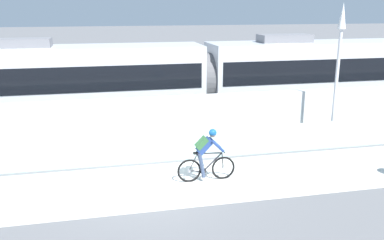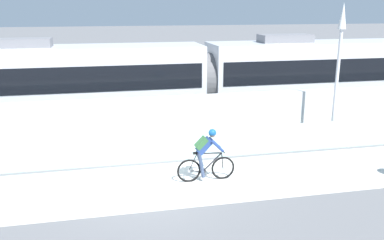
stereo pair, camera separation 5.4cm
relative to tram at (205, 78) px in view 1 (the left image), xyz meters
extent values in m
plane|color=slate|center=(-3.35, -6.85, -1.89)|extent=(200.00, 200.00, 0.00)
cube|color=silver|center=(-3.35, -6.85, -1.89)|extent=(32.00, 3.20, 0.01)
cube|color=silver|center=(-3.35, -5.00, -1.37)|extent=(32.00, 0.05, 1.04)
cube|color=silver|center=(-3.35, -3.20, -0.98)|extent=(32.00, 0.36, 1.83)
cube|color=#595654|center=(-3.35, -0.72, -1.89)|extent=(32.00, 0.08, 0.01)
cube|color=#595654|center=(-3.35, 0.72, -1.89)|extent=(32.00, 0.08, 0.01)
cube|color=silver|center=(-5.74, 0.00, 0.01)|extent=(11.00, 2.50, 3.10)
cube|color=black|center=(-5.74, 0.00, 0.36)|extent=(10.56, 2.54, 1.04)
cube|color=#14724C|center=(-5.74, 0.00, -1.36)|extent=(10.78, 2.53, 0.28)
cube|color=slate|center=(-7.72, 0.00, 1.74)|extent=(2.40, 1.10, 0.36)
cube|color=#232326|center=(-2.22, 0.00, -1.53)|extent=(1.40, 1.88, 0.20)
cylinder|color=black|center=(-2.22, -0.72, -1.59)|extent=(0.60, 0.10, 0.60)
cylinder|color=black|center=(-2.22, 0.72, -1.59)|extent=(0.60, 0.10, 0.60)
cube|color=silver|center=(5.76, 0.00, 0.01)|extent=(11.00, 2.50, 3.10)
cube|color=black|center=(5.76, 0.00, 0.36)|extent=(10.56, 2.54, 1.04)
cube|color=#14724C|center=(5.76, 0.00, -1.36)|extent=(10.78, 2.53, 0.28)
cube|color=slate|center=(3.78, 0.00, 1.74)|extent=(2.40, 1.10, 0.36)
cube|color=#232326|center=(2.24, 0.00, -1.53)|extent=(1.40, 1.88, 0.20)
cylinder|color=black|center=(2.24, -0.72, -1.59)|extent=(0.60, 0.10, 0.60)
cylinder|color=black|center=(2.24, 0.72, -1.59)|extent=(0.60, 0.10, 0.60)
cube|color=#232326|center=(9.28, 0.00, -1.53)|extent=(1.40, 1.88, 0.20)
cylinder|color=black|center=(9.28, 0.72, -1.59)|extent=(0.60, 0.10, 0.60)
cylinder|color=#59595B|center=(0.01, 0.00, 0.01)|extent=(0.60, 2.30, 2.30)
torus|color=black|center=(-1.13, -6.85, -1.53)|extent=(0.72, 0.06, 0.72)
cylinder|color=#99999E|center=(-1.13, -6.85, -1.53)|extent=(0.07, 0.10, 0.07)
torus|color=black|center=(-2.18, -6.85, -1.53)|extent=(0.72, 0.06, 0.72)
cylinder|color=#99999E|center=(-2.18, -6.85, -1.53)|extent=(0.07, 0.10, 0.07)
cylinder|color=black|center=(-1.47, -6.85, -1.32)|extent=(0.60, 0.04, 0.58)
cylinder|color=black|center=(-1.84, -6.85, -1.30)|extent=(0.22, 0.04, 0.59)
cylinder|color=black|center=(-1.56, -6.85, -1.03)|extent=(0.76, 0.04, 0.07)
cylinder|color=black|center=(-1.97, -6.85, -1.56)|extent=(0.43, 0.03, 0.09)
cylinder|color=black|center=(-2.06, -6.85, -1.27)|extent=(0.27, 0.02, 0.53)
cylinder|color=black|center=(-1.15, -6.85, -1.29)|extent=(0.08, 0.03, 0.49)
cube|color=black|center=(-1.93, -6.85, -0.99)|extent=(0.24, 0.10, 0.05)
cylinder|color=black|center=(-1.18, -6.85, -0.94)|extent=(0.03, 0.58, 0.03)
cylinder|color=#262628|center=(-1.75, -6.85, -1.59)|extent=(0.18, 0.02, 0.18)
cube|color=navy|center=(-1.71, -6.85, -0.78)|extent=(0.50, 0.28, 0.51)
cube|color=#336638|center=(-1.81, -6.85, -0.69)|extent=(0.38, 0.30, 0.38)
sphere|color=#997051|center=(-1.47, -6.85, -0.43)|extent=(0.20, 0.20, 0.20)
sphere|color=#195999|center=(-1.47, -6.85, -0.40)|extent=(0.23, 0.23, 0.23)
cylinder|color=navy|center=(-1.36, -7.01, -0.77)|extent=(0.41, 0.08, 0.41)
cylinder|color=navy|center=(-1.36, -6.69, -0.77)|extent=(0.41, 0.08, 0.41)
cylinder|color=#384766|center=(-1.82, -6.94, -1.35)|extent=(0.25, 0.11, 0.79)
cylinder|color=#384766|center=(-1.82, -6.76, -1.21)|extent=(0.25, 0.11, 0.52)
cylinder|color=gray|center=(3.73, -4.70, -1.79)|extent=(0.24, 0.24, 0.20)
cylinder|color=silver|center=(3.73, -4.70, 0.31)|extent=(0.12, 0.12, 4.20)
cone|color=white|center=(3.73, -4.70, 2.86)|extent=(0.28, 0.28, 0.90)
camera|label=1|loc=(-4.52, -17.94, 3.18)|focal=38.47mm
camera|label=2|loc=(-4.47, -17.95, 3.18)|focal=38.47mm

